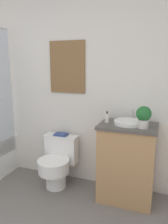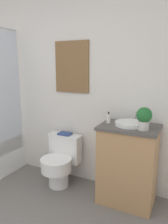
{
  "view_description": "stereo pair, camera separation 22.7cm",
  "coord_description": "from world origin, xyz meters",
  "px_view_note": "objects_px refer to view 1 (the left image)",
  "views": [
    {
      "loc": [
        1.28,
        -0.36,
        1.51
      ],
      "look_at": [
        0.52,
        1.73,
        1.03
      ],
      "focal_mm": 35.0,
      "sensor_mm": 36.0,
      "label": 1
    },
    {
      "loc": [
        1.49,
        -0.27,
        1.51
      ],
      "look_at": [
        0.52,
        1.73,
        1.03
      ],
      "focal_mm": 35.0,
      "sensor_mm": 36.0,
      "label": 2
    }
  ],
  "objects_px": {
    "toilet": "(57,162)",
    "book_on_tank": "(61,134)",
    "soap_bottle": "(107,118)",
    "potted_plant": "(144,116)",
    "sink": "(129,122)"
  },
  "relations": [
    {
      "from": "toilet",
      "to": "soap_bottle",
      "type": "distance_m",
      "value": 0.88
    },
    {
      "from": "potted_plant",
      "to": "book_on_tank",
      "type": "height_order",
      "value": "potted_plant"
    },
    {
      "from": "sink",
      "to": "potted_plant",
      "type": "distance_m",
      "value": 0.22
    },
    {
      "from": "sink",
      "to": "book_on_tank",
      "type": "relative_size",
      "value": 2.18
    },
    {
      "from": "toilet",
      "to": "book_on_tank",
      "type": "relative_size",
      "value": 3.88
    },
    {
      "from": "toilet",
      "to": "sink",
      "type": "height_order",
      "value": "sink"
    },
    {
      "from": "sink",
      "to": "soap_bottle",
      "type": "distance_m",
      "value": 0.24
    },
    {
      "from": "book_on_tank",
      "to": "soap_bottle",
      "type": "bearing_deg",
      "value": -9.01
    },
    {
      "from": "sink",
      "to": "soap_bottle",
      "type": "height_order",
      "value": "sink"
    },
    {
      "from": "toilet",
      "to": "book_on_tank",
      "type": "height_order",
      "value": "book_on_tank"
    },
    {
      "from": "sink",
      "to": "potted_plant",
      "type": "xyz_separation_m",
      "value": [
        0.16,
        -0.11,
        0.11
      ]
    },
    {
      "from": "sink",
      "to": "soap_bottle",
      "type": "bearing_deg",
      "value": -178.49
    },
    {
      "from": "soap_bottle",
      "to": "potted_plant",
      "type": "xyz_separation_m",
      "value": [
        0.4,
        -0.1,
        0.08
      ]
    },
    {
      "from": "sink",
      "to": "book_on_tank",
      "type": "distance_m",
      "value": 0.91
    },
    {
      "from": "potted_plant",
      "to": "sink",
      "type": "bearing_deg",
      "value": 146.74
    }
  ]
}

